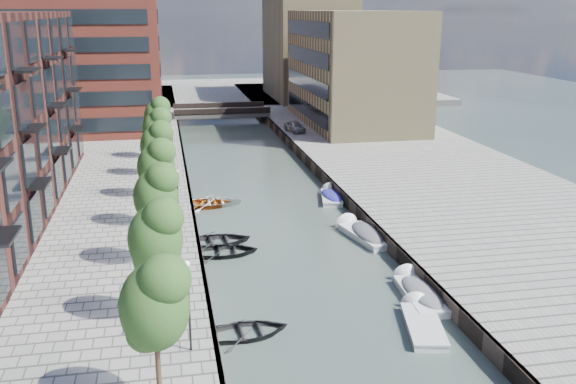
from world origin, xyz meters
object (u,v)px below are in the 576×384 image
object	(u,v)px
bridge	(221,112)
tree_0	(154,301)
motorboat_1	(419,293)
car	(295,126)
motorboat_3	(331,197)
sloop_4	(216,245)
tree_6	(157,115)
motorboat_4	(363,234)
tree_2	(156,193)
sloop_2	(205,207)
sloop_3	(213,206)
sloop_0	(247,335)
tree_4	(156,143)
tree_3	(156,164)
sloop_1	(224,255)
tree_5	(157,127)
tree_1	(155,235)
motorboat_2	(421,322)

from	to	relation	value
bridge	tree_0	bearing A→B (deg)	-97.13
tree_0	motorboat_1	distance (m)	17.44
motorboat_1	car	xyz separation A→B (m)	(2.10, 44.06, 1.45)
tree_0	motorboat_3	xyz separation A→B (m)	(13.99, 28.35, -5.12)
sloop_4	tree_0	bearing A→B (deg)	165.04
tree_0	tree_6	size ratio (longest dim) A/B	1.00
motorboat_4	tree_2	bearing A→B (deg)	-160.40
tree_2	motorboat_4	xyz separation A→B (m)	(13.79, 4.91, -5.08)
tree_2	sloop_2	size ratio (longest dim) A/B	1.30
car	sloop_3	bearing A→B (deg)	-127.58
bridge	motorboat_4	xyz separation A→B (m)	(5.29, -49.09, -1.17)
tree_2	motorboat_4	size ratio (longest dim) A/B	1.03
sloop_0	sloop_3	size ratio (longest dim) A/B	0.87
tree_4	sloop_3	xyz separation A→B (m)	(4.15, 0.32, -5.31)
tree_4	tree_0	bearing A→B (deg)	-90.00
bridge	sloop_3	bearing A→B (deg)	-96.25
tree_3	sloop_4	world-z (taller)	tree_3
sloop_0	sloop_1	bearing A→B (deg)	-5.58
sloop_0	motorboat_1	bearing A→B (deg)	-81.42
tree_6	motorboat_4	world-z (taller)	tree_6
sloop_2	motorboat_1	bearing A→B (deg)	-145.69
tree_2	tree_5	size ratio (longest dim) A/B	1.00
tree_2	tree_3	bearing A→B (deg)	90.00
tree_1	motorboat_4	xyz separation A→B (m)	(13.79, 11.91, -5.08)
tree_0	tree_1	xyz separation A→B (m)	(0.00, 7.00, 0.00)
tree_6	sloop_2	distance (m)	15.29
tree_4	sloop_4	size ratio (longest dim) A/B	1.24
tree_0	sloop_4	bearing A→B (deg)	79.35
tree_1	sloop_0	xyz separation A→B (m)	(4.07, -0.37, -5.31)
tree_3	car	bearing A→B (deg)	63.62
tree_4	car	xyz separation A→B (m)	(16.00, 25.27, -3.65)
tree_3	motorboat_4	distance (m)	14.84
sloop_2	car	bearing A→B (deg)	-20.80
tree_6	sloop_0	bearing A→B (deg)	-83.44
tree_5	motorboat_2	xyz separation A→B (m)	(12.79, -28.88, -5.21)
tree_0	sloop_2	size ratio (longest dim) A/B	1.30
sloop_0	tree_6	bearing A→B (deg)	0.44
motorboat_2	tree_5	bearing A→B (deg)	113.88
sloop_3	car	xyz separation A→B (m)	(11.85, 24.95, 1.66)
tree_1	sloop_2	world-z (taller)	tree_1
bridge	tree_4	size ratio (longest dim) A/B	2.18
motorboat_1	motorboat_3	bearing A→B (deg)	89.74
motorboat_3	sloop_0	bearing A→B (deg)	-114.55
sloop_4	sloop_0	bearing A→B (deg)	177.59
motorboat_4	sloop_0	bearing A→B (deg)	-128.37
tree_3	sloop_3	bearing A→B (deg)	60.41
sloop_1	motorboat_1	xyz separation A→B (m)	(9.94, -8.21, 0.21)
tree_1	tree_4	world-z (taller)	same
tree_2	motorboat_2	bearing A→B (deg)	-31.65
tree_6	car	size ratio (longest dim) A/B	1.54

